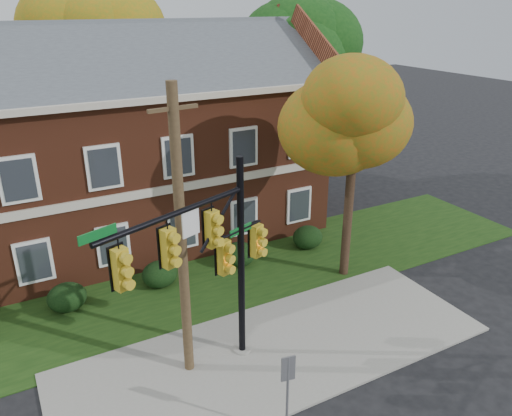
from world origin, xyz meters
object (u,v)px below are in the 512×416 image
hedge_far_right (308,237)px  tree_far_rear (97,33)px  apartment_building (115,134)px  tree_near_right (363,114)px  hedge_center (160,274)px  utility_pole (181,240)px  tree_right_rear (316,49)px  traffic_signal (212,253)px  sign_post (288,383)px  hedge_right (239,254)px  hedge_left (67,297)px

hedge_far_right → tree_far_rear: 16.51m
apartment_building → tree_near_right: apartment_building is taller
hedge_center → tree_far_rear: (1.34, 13.09, 8.32)m
utility_pole → tree_right_rear: bearing=35.8°
traffic_signal → apartment_building: bearing=69.1°
tree_right_rear → tree_far_rear: size_ratio=0.92×
tree_far_rear → utility_pole: size_ratio=1.32×
tree_right_rear → sign_post: size_ratio=4.21×
hedge_right → tree_near_right: tree_near_right is taller
hedge_far_right → sign_post: 10.92m
tree_near_right → hedge_right: bearing=142.7°
hedge_far_right → hedge_right: bearing=180.0°
hedge_left → sign_post: size_ratio=0.55×
tree_near_right → tree_right_rear: bearing=65.4°
hedge_far_right → tree_right_rear: size_ratio=0.13×
hedge_far_right → tree_right_rear: tree_right_rear is taller
hedge_right → utility_pole: bearing=-129.9°
traffic_signal → utility_pole: 0.90m
sign_post → tree_near_right: bearing=51.6°
tree_far_rear → utility_pole: (-2.13, -18.23, -4.43)m
hedge_right → tree_far_rear: bearing=99.4°
hedge_left → tree_far_rear: size_ratio=0.12×
apartment_building → sign_post: (0.50, -13.95, -3.27)m
hedge_right → utility_pole: size_ratio=0.16×
hedge_center → traffic_signal: 6.64m
hedge_left → tree_right_rear: (14.81, 6.11, 7.60)m
tree_far_rear → hedge_right: bearing=-80.6°
utility_pole → hedge_center: bearing=74.2°
apartment_building → hedge_center: size_ratio=13.43×
hedge_center → hedge_left: bearing=180.0°
hedge_center → tree_right_rear: bearing=28.4°
hedge_left → utility_pole: bearing=-62.1°
apartment_building → utility_pole: size_ratio=2.16×
apartment_building → hedge_left: 7.73m
apartment_building → hedge_left: (-3.50, -5.25, -4.46)m
hedge_center → tree_near_right: (7.22, -2.83, 6.14)m
apartment_building → hedge_far_right: (7.00, -5.25, -4.46)m
utility_pole → tree_near_right: bearing=8.9°
hedge_far_right → utility_pole: 10.10m
apartment_building → hedge_right: size_ratio=13.43×
hedge_right → tree_far_rear: size_ratio=0.12×
tree_near_right → traffic_signal: bearing=-159.3°
hedge_left → traffic_signal: bearing=-58.8°
tree_near_right → hedge_far_right: bearing=94.5°
traffic_signal → tree_far_rear: bearing=65.2°
hedge_left → hedge_center: 3.50m
sign_post → apartment_building: bearing=102.6°
tree_far_rear → hedge_left: bearing=-110.3°
tree_near_right → traffic_signal: tree_near_right is taller
hedge_left → traffic_signal: traffic_signal is taller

